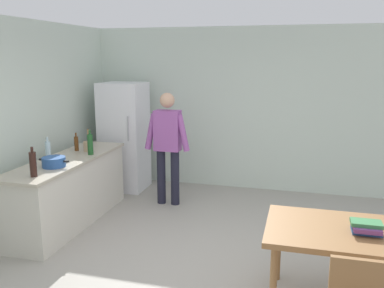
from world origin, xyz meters
TOP-DOWN VIEW (x-y plane):
  - ground_plane at (0.00, 0.00)m, footprint 14.00×14.00m
  - wall_back at (0.00, 3.00)m, footprint 6.40×0.12m
  - kitchen_counter at (-2.00, 0.80)m, footprint 0.64×2.20m
  - refrigerator at (-1.90, 2.40)m, footprint 0.70×0.67m
  - person at (-0.95, 1.85)m, footprint 0.70×0.22m
  - dining_table at (1.40, -0.30)m, footprint 1.40×0.90m
  - cooking_pot at (-1.92, 0.39)m, footprint 0.40×0.28m
  - utensil_jar at (-1.95, 1.26)m, footprint 0.11×0.11m
  - bottle_wine_green at (-1.80, 1.08)m, footprint 0.08×0.08m
  - bottle_wine_dark at (-1.90, -0.04)m, footprint 0.08×0.08m
  - bottle_water_clear at (-2.19, 0.67)m, footprint 0.07×0.07m
  - bottle_beer_brown at (-2.12, 1.24)m, footprint 0.06×0.06m
  - book_stack at (1.53, -0.34)m, footprint 0.25×0.21m

SIDE VIEW (x-z plane):
  - ground_plane at x=0.00m, z-range 0.00..0.00m
  - kitchen_counter at x=-2.00m, z-range 0.00..0.90m
  - dining_table at x=1.40m, z-range 0.30..1.05m
  - book_stack at x=1.53m, z-range 0.75..0.85m
  - refrigerator at x=-1.90m, z-range 0.00..1.80m
  - cooking_pot at x=-1.92m, z-range 0.90..1.02m
  - person at x=-0.95m, z-range 0.13..1.83m
  - utensil_jar at x=-1.95m, z-range 0.82..1.14m
  - bottle_beer_brown at x=-2.12m, z-range 0.88..1.14m
  - bottle_water_clear at x=-2.19m, z-range 0.88..1.18m
  - bottle_wine_green at x=-1.80m, z-range 0.88..1.22m
  - bottle_wine_dark at x=-1.90m, z-range 0.88..1.22m
  - wall_back at x=0.00m, z-range 0.00..2.70m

